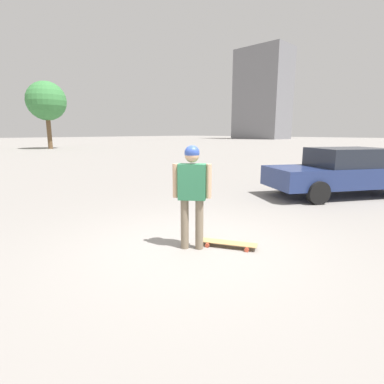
# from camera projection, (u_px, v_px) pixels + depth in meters

# --- Properties ---
(ground_plane) EXTENTS (220.00, 220.00, 0.00)m
(ground_plane) POSITION_uv_depth(u_px,v_px,m) (192.00, 248.00, 5.01)
(ground_plane) COLOR gray
(person) EXTENTS (0.51, 0.43, 1.71)m
(person) POSITION_uv_depth(u_px,v_px,m) (192.00, 187.00, 4.80)
(person) COLOR #7A6B56
(person) RESTS_ON ground_plane
(skateboard) EXTENTS (0.96, 0.63, 0.09)m
(skateboard) POSITION_uv_depth(u_px,v_px,m) (228.00, 243.00, 5.04)
(skateboard) COLOR tan
(skateboard) RESTS_ON ground_plane
(car_parked_near) EXTENTS (3.88, 4.76, 1.44)m
(car_parked_near) POSITION_uv_depth(u_px,v_px,m) (344.00, 171.00, 9.04)
(car_parked_near) COLOR navy
(car_parked_near) RESTS_ON ground_plane
(building_block_distant) EXTENTS (13.82, 9.06, 23.76)m
(building_block_distant) POSITION_uv_depth(u_px,v_px,m) (262.00, 95.00, 81.68)
(building_block_distant) COLOR slate
(building_block_distant) RESTS_ON ground_plane
(tree_distant) EXTENTS (4.28, 4.28, 7.46)m
(tree_distant) POSITION_uv_depth(u_px,v_px,m) (46.00, 101.00, 33.46)
(tree_distant) COLOR brown
(tree_distant) RESTS_ON ground_plane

